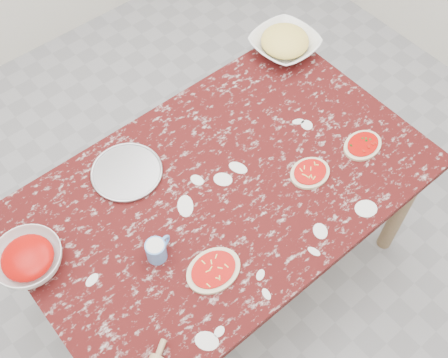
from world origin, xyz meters
TOP-DOWN VIEW (x-y plane):
  - ground at (0.00, 0.00)m, footprint 4.00×4.00m
  - worktable at (0.00, 0.00)m, footprint 1.60×1.00m
  - pizza_tray at (-0.26, 0.29)m, footprint 0.35×0.35m
  - sauce_bowl at (-0.74, 0.18)m, footprint 0.31×0.31m
  - cheese_bowl at (0.70, 0.40)m, footprint 0.31×0.31m
  - flour_mug at (-0.37, -0.08)m, footprint 0.11×0.07m
  - pizza_left at (-0.26, -0.25)m, footprint 0.21×0.17m
  - pizza_mid at (0.30, -0.17)m, footprint 0.17×0.15m
  - pizza_right at (0.56, -0.21)m, footprint 0.18×0.14m

SIDE VIEW (x-z plane):
  - ground at x=0.00m, z-range 0.00..0.00m
  - worktable at x=0.00m, z-range 0.29..1.04m
  - pizza_tray at x=-0.26m, z-range 0.75..0.76m
  - pizza_left at x=-0.26m, z-range 0.75..0.77m
  - pizza_mid at x=0.30m, z-range 0.75..0.77m
  - pizza_right at x=0.56m, z-range 0.75..0.77m
  - cheese_bowl at x=0.70m, z-range 0.75..0.82m
  - sauce_bowl at x=-0.74m, z-range 0.75..0.83m
  - flour_mug at x=-0.37m, z-range 0.75..0.84m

